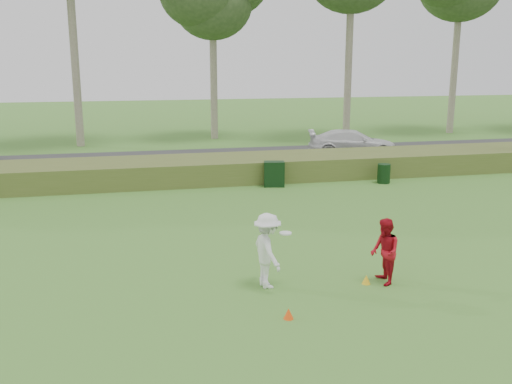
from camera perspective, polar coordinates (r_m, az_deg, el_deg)
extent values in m
plane|color=#3B7727|center=(12.42, 4.17, -9.99)|extent=(120.00, 120.00, 0.00)
cube|color=#4C5D25|center=(23.57, -4.33, 2.30)|extent=(80.00, 3.00, 0.90)
cube|color=#2D2D2D|center=(28.52, -5.82, 3.31)|extent=(80.00, 6.00, 0.06)
cylinder|color=gray|center=(34.13, -18.01, 17.38)|extent=(0.44, 0.44, 15.50)
cylinder|color=gray|center=(35.82, -4.31, 14.52)|extent=(0.44, 0.44, 11.50)
cylinder|color=gray|center=(36.05, 9.38, 16.37)|extent=(0.44, 0.44, 14.00)
cylinder|color=gray|center=(40.81, 19.49, 15.07)|extent=(0.44, 0.44, 13.50)
imported|color=white|center=(12.40, 1.16, -5.89)|extent=(0.77, 1.15, 1.66)
cylinder|color=white|center=(12.38, 2.97, -4.13)|extent=(0.27, 0.27, 0.03)
imported|color=#AE0E1B|center=(12.92, 12.75, -5.84)|extent=(0.63, 0.77, 1.48)
cone|color=#FF4A0D|center=(11.20, 3.27, -12.04)|extent=(0.20, 0.20, 0.21)
cone|color=yellow|center=(13.02, 10.97, -8.58)|extent=(0.19, 0.19, 0.21)
cube|color=black|center=(22.28, 1.83, 1.81)|extent=(0.87, 0.64, 0.99)
cylinder|color=black|center=(23.47, 12.66, 1.81)|extent=(0.67, 0.67, 0.77)
imported|color=silver|center=(29.57, 9.62, 4.88)|extent=(4.80, 2.95, 1.30)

